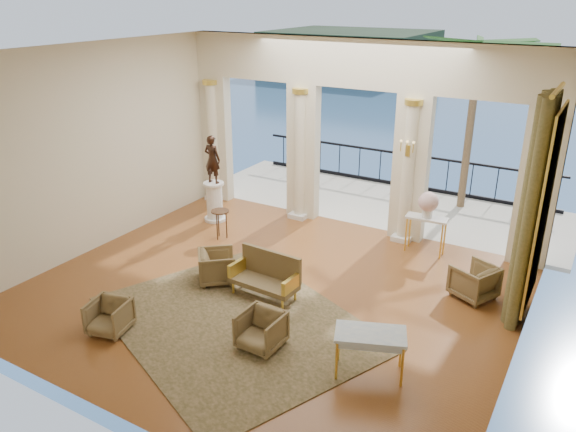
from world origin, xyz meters
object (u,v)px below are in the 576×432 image
Objects in this scene: console_table at (426,223)px; armchair_d at (217,265)px; armchair_b at (261,329)px; armchair_c at (474,280)px; game_table at (370,337)px; statue at (212,159)px; pedestal at (215,202)px; armchair_a at (109,315)px; side_table at (220,215)px; settee at (267,275)px.

armchair_d is at bearing -136.90° from console_table.
console_table is (1.19, 4.87, 0.36)m from armchair_b.
armchair_c reaches higher than game_table.
game_table is at bearing 145.41° from statue.
game_table is 6.93m from pedestal.
pedestal is at bearing 94.16° from armchair_a.
armchair_b is at bearing 166.47° from game_table.
side_table is (-4.40, -1.67, -0.11)m from console_table.
armchair_b is 2.46m from armchair_d.
console_table is at bearing 9.23° from pedestal.
armchair_a is 6.89m from console_table.
pedestal reaches higher than armchair_a.
armchair_b is 0.69× the size of pedestal.
armchair_a is at bearing 173.90° from game_table.
armchair_c is 0.55× the size of settee.
armchair_a is 0.55× the size of game_table.
armchair_d is 3.51m from statue.
armchair_a is at bearing 105.50° from statue.
armchair_d is at bearing -175.48° from settee.
game_table is (4.28, 1.20, 0.33)m from armchair_a.
armchair_d is (-1.99, 1.44, 0.02)m from armchair_b.
armchair_b is 0.94× the size of armchair_c.
armchair_d is (-4.60, -1.97, -0.01)m from armchair_c.
armchair_b is at bearing -57.71° from settee.
pedestal reaches higher than game_table.
statue is 1.73× the size of side_table.
pedestal is at bearing 134.24° from side_table.
settee reaches higher than armchair_a.
armchair_b is (2.49, 0.94, 0.02)m from armchair_a.
pedestal reaches higher than settee.
armchair_d is 2.16m from side_table.
settee is 1.48× the size of console_table.
side_table is at bearing 136.62° from armchair_b.
armchair_b is 5.03m from console_table.
settee is at bearing -38.68° from pedestal.
console_table is (3.18, 3.43, 0.34)m from armchair_d.
statue is (-3.19, 2.55, 1.18)m from settee.
side_table is at bearing -163.33° from console_table.
game_table is 5.81m from side_table.
statue reaches higher than game_table.
armchair_b is 4.54m from side_table.
settee is 2.90m from game_table.
armchair_d is at bearing 140.86° from game_table.
armchair_d is at bearing 126.49° from statue.
pedestal is at bearing 144.24° from settee.
statue is at bearing 134.24° from side_table.
settee reaches higher than game_table.
console_table reaches higher than armchair_a.
pedestal is (-1.53, 4.97, 0.16)m from armchair_a.
settee is 3.96m from console_table.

